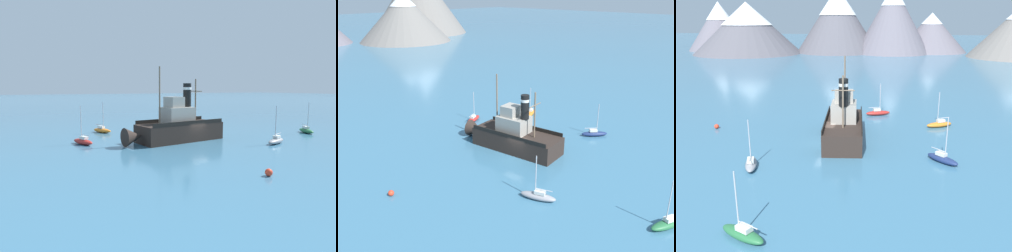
% 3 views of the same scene
% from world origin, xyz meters
% --- Properties ---
extents(ground_plane, '(600.00, 600.00, 0.00)m').
position_xyz_m(ground_plane, '(0.00, 0.00, 0.00)').
color(ground_plane, teal).
extents(old_tugboat, '(5.94, 14.72, 9.90)m').
position_xyz_m(old_tugboat, '(1.88, 2.29, 1.83)').
color(old_tugboat, '#2D231E').
rests_on(old_tugboat, ground).
extents(sailboat_green, '(3.93, 2.49, 4.90)m').
position_xyz_m(sailboat_green, '(-1.32, -19.70, 0.43)').
color(sailboat_green, '#286B3D').
rests_on(sailboat_green, ground).
extents(sailboat_red, '(3.93, 2.45, 4.90)m').
position_xyz_m(sailboat_red, '(5.15, 14.11, 0.43)').
color(sailboat_red, '#B22823').
rests_on(sailboat_red, ground).
extents(sailboat_grey, '(2.35, 3.95, 4.90)m').
position_xyz_m(sailboat_grey, '(-5.79, -8.24, 0.43)').
color(sailboat_grey, gray).
rests_on(sailboat_grey, ground).
extents(sailboat_orange, '(3.88, 2.73, 4.90)m').
position_xyz_m(sailboat_orange, '(14.00, 9.30, 0.43)').
color(sailboat_orange, orange).
rests_on(sailboat_orange, ground).
extents(sailboat_navy, '(3.53, 3.40, 4.90)m').
position_xyz_m(sailboat_navy, '(13.26, -3.58, 0.43)').
color(sailboat_navy, navy).
rests_on(sailboat_navy, ground).
extents(mooring_buoy, '(0.63, 0.63, 0.63)m').
position_xyz_m(mooring_buoy, '(-15.89, 3.38, 0.31)').
color(mooring_buoy, red).
rests_on(mooring_buoy, ground).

